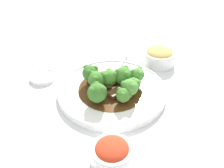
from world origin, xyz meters
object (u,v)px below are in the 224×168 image
object	(u,v)px
beef_strip_1	(118,92)
broccoli_floret_6	(135,84)
broccoli_floret_0	(97,92)
broccoli_floret_4	(123,94)
sauce_dish	(43,77)
main_plate	(112,90)
beef_strip_0	(100,78)
broccoli_floret_8	(137,75)
broccoli_floret_3	(110,77)
side_bowl_appetizer	(159,56)
broccoli_floret_1	(90,73)
broccoli_floret_2	(123,75)
broccoli_floret_7	(96,79)
broccoli_floret_5	(130,87)
beef_strip_2	(116,76)
serving_spoon	(119,68)
side_bowl_kimchi	(112,153)

from	to	relation	value
beef_strip_1	broccoli_floret_6	distance (m)	0.05
broccoli_floret_0	broccoli_floret_4	xyz separation A→B (m)	(-0.05, 0.05, -0.01)
sauce_dish	main_plate	bearing A→B (deg)	122.13
beef_strip_0	broccoli_floret_8	bearing A→B (deg)	127.19
main_plate	broccoli_floret_3	xyz separation A→B (m)	(-0.00, -0.01, 0.04)
side_bowl_appetizer	sauce_dish	xyz separation A→B (m)	(0.35, -0.17, -0.02)
broccoli_floret_1	broccoli_floret_2	bearing A→B (deg)	133.59
broccoli_floret_1	broccoli_floret_7	bearing A→B (deg)	85.39
broccoli_floret_4	broccoli_floret_5	xyz separation A→B (m)	(-0.03, -0.00, 0.01)
beef_strip_1	broccoli_floret_0	world-z (taller)	broccoli_floret_0
broccoli_floret_4	broccoli_floret_7	world-z (taller)	broccoli_floret_7
beef_strip_2	sauce_dish	size ratio (longest dim) A/B	0.94
broccoli_floret_6	broccoli_floret_7	distance (m)	0.11
beef_strip_0	broccoli_floret_8	xyz separation A→B (m)	(-0.07, 0.09, 0.03)
broccoli_floret_7	side_bowl_appetizer	xyz separation A→B (m)	(-0.26, 0.01, -0.02)
beef_strip_1	broccoli_floret_2	size ratio (longest dim) A/B	1.10
main_plate	beef_strip_2	xyz separation A→B (m)	(-0.04, -0.03, 0.02)
serving_spoon	side_bowl_appetizer	size ratio (longest dim) A/B	1.53
broccoli_floret_5	side_bowl_appetizer	size ratio (longest dim) A/B	0.50
main_plate	sauce_dish	distance (m)	0.23
beef_strip_0	broccoli_floret_2	bearing A→B (deg)	116.95
main_plate	serving_spoon	size ratio (longest dim) A/B	1.90
broccoli_floret_4	broccoli_floret_8	size ratio (longest dim) A/B	0.81
beef_strip_2	broccoli_floret_1	size ratio (longest dim) A/B	1.31
broccoli_floret_5	broccoli_floret_0	bearing A→B (deg)	-26.25
beef_strip_0	side_bowl_appetizer	xyz separation A→B (m)	(-0.23, 0.03, 0.01)
main_plate	sauce_dish	xyz separation A→B (m)	(0.12, -0.20, -0.00)
serving_spoon	side_bowl_kimchi	world-z (taller)	side_bowl_kimchi
broccoli_floret_3	broccoli_floret_8	xyz separation A→B (m)	(-0.07, 0.04, 0.00)
beef_strip_1	sauce_dish	xyz separation A→B (m)	(0.12, -0.22, -0.02)
broccoli_floret_8	broccoli_floret_5	bearing A→B (deg)	26.18
broccoli_floret_6	serving_spoon	world-z (taller)	broccoli_floret_6
broccoli_floret_1	beef_strip_0	bearing A→B (deg)	173.34
beef_strip_1	side_bowl_kimchi	bearing A→B (deg)	45.84
main_plate	broccoli_floret_1	size ratio (longest dim) A/B	5.53
sauce_dish	side_bowl_appetizer	bearing A→B (deg)	153.91
broccoli_floret_5	beef_strip_2	bearing A→B (deg)	-107.93
beef_strip_0	beef_strip_2	bearing A→B (deg)	145.96
broccoli_floret_3	broccoli_floret_5	size ratio (longest dim) A/B	1.00
broccoli_floret_3	beef_strip_1	bearing A→B (deg)	85.23
broccoli_floret_6	side_bowl_appetizer	xyz separation A→B (m)	(-0.19, -0.07, -0.01)
beef_strip_2	sauce_dish	bearing A→B (deg)	-44.88
beef_strip_0	broccoli_floret_4	xyz separation A→B (m)	(0.02, 0.12, 0.02)
main_plate	side_bowl_kimchi	xyz separation A→B (m)	(0.16, 0.19, 0.02)
beef_strip_2	broccoli_floret_8	bearing A→B (deg)	113.86
broccoli_floret_4	side_bowl_kimchi	distance (m)	0.19
beef_strip_0	broccoli_floret_5	distance (m)	0.12
broccoli_floret_4	beef_strip_1	bearing A→B (deg)	-107.94
broccoli_floret_7	sauce_dish	size ratio (longest dim) A/B	0.68
side_bowl_kimchi	broccoli_floret_7	bearing A→B (deg)	-119.57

